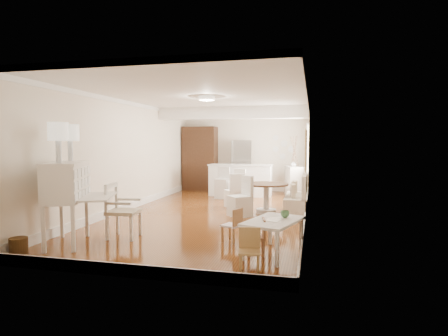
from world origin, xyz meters
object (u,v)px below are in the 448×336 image
at_px(kids_table, 273,237).
at_px(kids_chair_b, 232,225).
at_px(wicker_basket, 19,246).
at_px(dining_table, 266,198).
at_px(fridge, 252,166).
at_px(gustavian_armchair, 124,211).
at_px(sideboard, 294,181).
at_px(slip_chair_near, 240,196).
at_px(kids_chair_a, 256,237).
at_px(bar_stool_right, 238,185).
at_px(slip_chair_far, 234,190).
at_px(kids_chair_c, 249,251).
at_px(secretary_bureau, 66,203).
at_px(breakfast_counter, 240,180).
at_px(bar_stool_left, 222,183).
at_px(pantry_cabinet, 200,159).

bearing_deg(kids_table, kids_chair_b, 143.64).
relative_size(wicker_basket, kids_table, 0.25).
distance_m(dining_table, fridge, 3.97).
relative_size(gustavian_armchair, sideboard, 0.99).
height_order(kids_chair_b, slip_chair_near, slip_chair_near).
relative_size(wicker_basket, kids_chair_a, 0.46).
bearing_deg(gustavian_armchair, bar_stool_right, -18.93).
bearing_deg(bar_stool_right, slip_chair_far, -68.11).
bearing_deg(kids_chair_c, fridge, 90.17).
bearing_deg(secretary_bureau, fridge, 53.38).
bearing_deg(fridge, sideboard, -23.53).
relative_size(secretary_bureau, sideboard, 1.41).
bearing_deg(breakfast_counter, bar_stool_left, -124.77).
xyz_separation_m(dining_table, sideboard, (0.52, 3.15, 0.11)).
bearing_deg(gustavian_armchair, kids_table, -104.39).
bearing_deg(pantry_cabinet, breakfast_counter, -32.43).
xyz_separation_m(dining_table, slip_chair_far, (-0.93, 0.62, 0.09)).
bearing_deg(wicker_basket, bar_stool_right, 70.44).
xyz_separation_m(gustavian_armchair, kids_chair_c, (2.55, -1.32, -0.20)).
xyz_separation_m(gustavian_armchair, kids_chair_b, (1.99, 0.16, -0.20)).
bearing_deg(kids_chair_a, secretary_bureau, -100.50).
height_order(kids_chair_c, slip_chair_far, slip_chair_far).
bearing_deg(pantry_cabinet, kids_table, -64.86).
distance_m(secretary_bureau, kids_table, 3.54).
height_order(bar_stool_right, pantry_cabinet, pantry_cabinet).
relative_size(gustavian_armchair, kids_chair_b, 1.64).
distance_m(bar_stool_left, fridge, 1.87).
distance_m(slip_chair_far, pantry_cabinet, 3.82).
relative_size(gustavian_armchair, pantry_cabinet, 0.44).
bearing_deg(gustavian_armchair, bar_stool_left, -12.70).
distance_m(gustavian_armchair, slip_chair_near, 2.98).
bearing_deg(breakfast_counter, kids_chair_c, -78.19).
height_order(wicker_basket, bar_stool_right, bar_stool_right).
bearing_deg(gustavian_armchair, breakfast_counter, -16.34).
distance_m(gustavian_armchair, pantry_cabinet, 6.90).
distance_m(secretary_bureau, bar_stool_right, 5.88).
bearing_deg(kids_chair_c, pantry_cabinet, 102.52).
height_order(secretary_bureau, sideboard, secretary_bureau).
relative_size(kids_chair_c, bar_stool_right, 0.66).
distance_m(kids_chair_b, slip_chair_far, 3.53).
bearing_deg(kids_chair_a, dining_table, 171.78).
xyz_separation_m(secretary_bureau, bar_stool_left, (1.35, 5.74, -0.23)).
distance_m(kids_chair_a, slip_chair_near, 3.09).
height_order(breakfast_counter, sideboard, breakfast_counter).
bearing_deg(secretary_bureau, pantry_cabinet, 67.66).
bearing_deg(slip_chair_far, wicker_basket, 28.54).
height_order(secretary_bureau, dining_table, secretary_bureau).
height_order(kids_chair_a, kids_chair_c, kids_chair_c).
xyz_separation_m(kids_table, breakfast_counter, (-1.70, 6.17, 0.24)).
bearing_deg(kids_table, slip_chair_near, 110.69).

